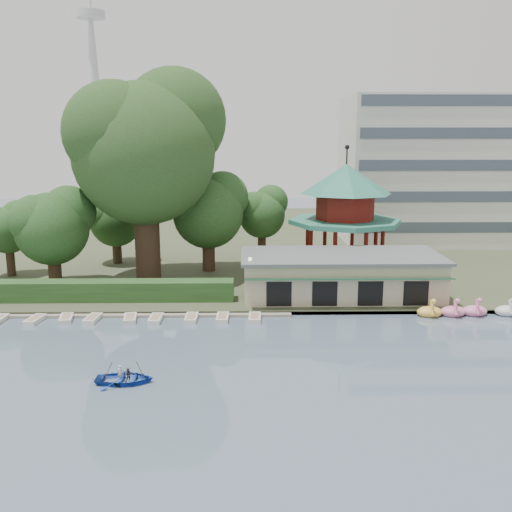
{
  "coord_description": "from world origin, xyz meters",
  "views": [
    {
      "loc": [
        1.16,
        -29.78,
        15.15
      ],
      "look_at": [
        2.0,
        18.0,
        5.0
      ],
      "focal_mm": 40.0,
      "sensor_mm": 36.0,
      "label": 1
    }
  ],
  "objects_px": {
    "dock": "(93,314)",
    "boathouse": "(340,274)",
    "pavilion": "(345,207)",
    "rowboat_with_passengers": "(124,375)",
    "big_tree": "(146,143)"
  },
  "relations": [
    {
      "from": "rowboat_with_passengers",
      "to": "dock",
      "type": "bearing_deg",
      "value": 112.06
    },
    {
      "from": "dock",
      "to": "rowboat_with_passengers",
      "type": "xyz_separation_m",
      "value": [
        5.54,
        -13.67,
        0.4
      ]
    },
    {
      "from": "pavilion",
      "to": "rowboat_with_passengers",
      "type": "relative_size",
      "value": 2.69
    },
    {
      "from": "dock",
      "to": "boathouse",
      "type": "relative_size",
      "value": 1.83
    },
    {
      "from": "pavilion",
      "to": "dock",
      "type": "bearing_deg",
      "value": -148.34
    },
    {
      "from": "pavilion",
      "to": "big_tree",
      "type": "xyz_separation_m",
      "value": [
        -20.81,
        -3.77,
        6.92
      ]
    },
    {
      "from": "dock",
      "to": "boathouse",
      "type": "distance_m",
      "value": 22.62
    },
    {
      "from": "dock",
      "to": "big_tree",
      "type": "bearing_deg",
      "value": 73.85
    },
    {
      "from": "pavilion",
      "to": "rowboat_with_passengers",
      "type": "distance_m",
      "value": 34.64
    },
    {
      "from": "boathouse",
      "to": "pavilion",
      "type": "xyz_separation_m",
      "value": [
        2.0,
        10.03,
        5.11
      ]
    },
    {
      "from": "boathouse",
      "to": "big_tree",
      "type": "xyz_separation_m",
      "value": [
        -18.81,
        6.26,
        12.04
      ]
    },
    {
      "from": "boathouse",
      "to": "rowboat_with_passengers",
      "type": "distance_m",
      "value": 24.79
    },
    {
      "from": "dock",
      "to": "boathouse",
      "type": "height_order",
      "value": "boathouse"
    },
    {
      "from": "dock",
      "to": "pavilion",
      "type": "xyz_separation_m",
      "value": [
        24.0,
        14.8,
        7.36
      ]
    },
    {
      "from": "boathouse",
      "to": "pavilion",
      "type": "relative_size",
      "value": 1.38
    }
  ]
}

